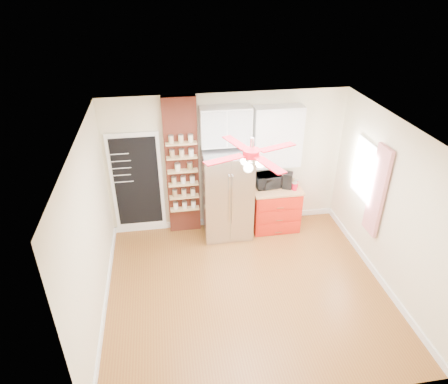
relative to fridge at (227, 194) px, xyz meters
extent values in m
plane|color=brown|center=(0.05, -1.63, -0.88)|extent=(4.50, 4.50, 0.00)
plane|color=white|center=(0.05, -1.63, 1.83)|extent=(4.50, 4.50, 0.00)
cube|color=beige|center=(0.05, 0.37, 0.48)|extent=(4.50, 0.02, 2.70)
cube|color=beige|center=(0.05, -3.63, 0.48)|extent=(4.50, 0.02, 2.70)
cube|color=beige|center=(-2.20, -1.63, 0.48)|extent=(0.02, 4.00, 2.70)
cube|color=beige|center=(2.30, -1.63, 0.48)|extent=(0.02, 4.00, 2.70)
cube|color=white|center=(-1.65, 0.34, 0.23)|extent=(0.95, 0.04, 1.95)
cube|color=black|center=(-1.65, 0.32, 0.23)|extent=(0.82, 0.02, 1.78)
cube|color=brown|center=(-0.80, 0.29, 0.48)|extent=(0.60, 0.16, 2.70)
cube|color=silver|center=(0.00, 0.00, 0.00)|extent=(0.90, 0.70, 1.75)
cube|color=white|center=(0.00, 0.20, 1.27)|extent=(0.90, 0.35, 0.70)
cube|color=red|center=(0.97, 0.05, -0.45)|extent=(0.90, 0.60, 0.86)
cube|color=tan|center=(0.97, 0.05, 0.01)|extent=(0.94, 0.64, 0.04)
cube|color=white|center=(0.97, 0.22, 1.00)|extent=(0.90, 0.30, 1.15)
cube|color=white|center=(2.28, -0.73, 0.68)|extent=(0.04, 0.75, 1.05)
cube|color=red|center=(2.23, -1.28, 0.57)|extent=(0.06, 0.40, 1.55)
cylinder|color=silver|center=(0.05, -1.63, 1.68)|extent=(0.05, 0.05, 0.20)
cylinder|color=maroon|center=(0.05, -1.63, 1.56)|extent=(0.24, 0.24, 0.10)
sphere|color=white|center=(0.05, -1.63, 1.40)|extent=(0.13, 0.13, 0.13)
imported|color=black|center=(0.81, 0.13, 0.16)|extent=(0.52, 0.38, 0.26)
cube|color=black|center=(1.17, 0.03, 0.18)|extent=(0.23, 0.24, 0.31)
cylinder|color=red|center=(1.28, -0.08, 0.10)|extent=(0.10, 0.10, 0.14)
cylinder|color=#AE0919|center=(1.34, 0.02, 0.10)|extent=(0.11, 0.11, 0.15)
cylinder|color=beige|center=(-0.89, 0.14, 0.56)|extent=(0.12, 0.12, 0.13)
cylinder|color=olive|center=(-0.66, 0.18, 0.56)|extent=(0.13, 0.13, 0.12)
camera|label=1|loc=(-1.10, -6.39, 3.73)|focal=32.00mm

